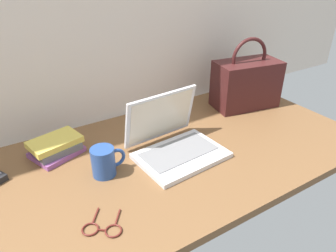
{
  "coord_description": "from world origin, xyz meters",
  "views": [
    {
      "loc": [
        -0.49,
        -0.83,
        0.7
      ],
      "look_at": [
        0.03,
        0.0,
        0.15
      ],
      "focal_mm": 33.89,
      "sensor_mm": 36.0,
      "label": 1
    }
  ],
  "objects_px": {
    "eyeglasses": "(102,229)",
    "handbag": "(246,83)",
    "coffee_mug": "(104,161)",
    "laptop": "(174,142)",
    "book_stack": "(56,147)"
  },
  "relations": [
    {
      "from": "coffee_mug",
      "to": "eyeglasses",
      "type": "height_order",
      "value": "coffee_mug"
    },
    {
      "from": "coffee_mug",
      "to": "handbag",
      "type": "relative_size",
      "value": 0.36
    },
    {
      "from": "laptop",
      "to": "book_stack",
      "type": "relative_size",
      "value": 1.6
    },
    {
      "from": "laptop",
      "to": "book_stack",
      "type": "xyz_separation_m",
      "value": [
        -0.38,
        0.22,
        -0.01
      ]
    },
    {
      "from": "laptop",
      "to": "eyeglasses",
      "type": "distance_m",
      "value": 0.43
    },
    {
      "from": "coffee_mug",
      "to": "laptop",
      "type": "bearing_deg",
      "value": -2.28
    },
    {
      "from": "eyeglasses",
      "to": "laptop",
      "type": "bearing_deg",
      "value": 30.23
    },
    {
      "from": "laptop",
      "to": "book_stack",
      "type": "distance_m",
      "value": 0.44
    },
    {
      "from": "eyeglasses",
      "to": "handbag",
      "type": "height_order",
      "value": "handbag"
    },
    {
      "from": "laptop",
      "to": "coffee_mug",
      "type": "xyz_separation_m",
      "value": [
        -0.27,
        0.01,
        0.01
      ]
    },
    {
      "from": "coffee_mug",
      "to": "book_stack",
      "type": "height_order",
      "value": "coffee_mug"
    },
    {
      "from": "eyeglasses",
      "to": "book_stack",
      "type": "relative_size",
      "value": 0.68
    },
    {
      "from": "eyeglasses",
      "to": "book_stack",
      "type": "bearing_deg",
      "value": 90.77
    },
    {
      "from": "coffee_mug",
      "to": "book_stack",
      "type": "distance_m",
      "value": 0.23
    },
    {
      "from": "eyeglasses",
      "to": "handbag",
      "type": "xyz_separation_m",
      "value": [
        0.88,
        0.38,
        0.11
      ]
    }
  ]
}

